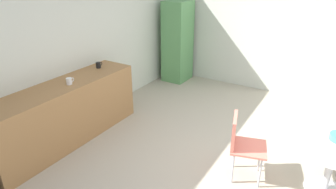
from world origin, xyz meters
TOP-DOWN VIEW (x-y plane):
  - ground_plane at (0.00, 0.00)m, footprint 6.00×6.00m
  - wall_back at (0.00, 3.00)m, footprint 6.00×0.10m
  - wall_side_right at (3.00, 0.00)m, footprint 0.10×6.00m
  - counter_block at (-0.57, 2.65)m, footprint 2.41×0.60m
  - locker_cabinet at (2.55, 2.55)m, footprint 0.60×0.50m
  - round_table at (0.26, -0.80)m, footprint 1.19×1.19m
  - chair_coral at (-0.03, 0.17)m, footprint 0.52×0.52m
  - mug_white at (-0.49, 2.56)m, footprint 0.13×0.08m
  - mug_green at (0.26, 2.73)m, footprint 0.13×0.08m

SIDE VIEW (x-z plane):
  - ground_plane at x=0.00m, z-range 0.00..0.00m
  - counter_block at x=-0.57m, z-range 0.00..0.90m
  - chair_coral at x=-0.03m, z-range 0.11..0.94m
  - round_table at x=0.26m, z-range 0.24..0.97m
  - locker_cabinet at x=2.55m, z-range 0.00..1.76m
  - mug_white at x=-0.49m, z-range 0.90..1.00m
  - mug_green at x=0.26m, z-range 0.90..1.00m
  - wall_back at x=0.00m, z-range 0.00..2.60m
  - wall_side_right at x=3.00m, z-range 0.00..2.60m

